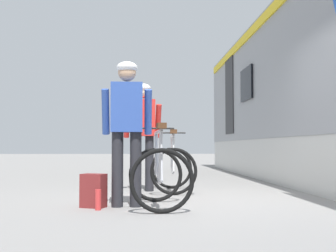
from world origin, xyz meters
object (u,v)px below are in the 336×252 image
object	(u,v)px
bicycle_near_white	(173,167)
bicycle_far_silver	(159,174)
water_bottle_by_the_backpack	(98,200)
cyclist_far_in_blue	(127,120)
backpack_on_platform	(94,191)
cyclist_near_in_red	(143,127)
water_bottle_near_the_bikes	(191,182)

from	to	relation	value
bicycle_near_white	bicycle_far_silver	world-z (taller)	same
water_bottle_by_the_backpack	cyclist_far_in_blue	bearing A→B (deg)	38.89
bicycle_near_white	backpack_on_platform	xyz separation A→B (m)	(-1.07, -1.77, -0.20)
cyclist_near_in_red	bicycle_near_white	size ratio (longest dim) A/B	1.61
cyclist_far_in_blue	water_bottle_by_the_backpack	world-z (taller)	cyclist_far_in_blue
water_bottle_near_the_bikes	water_bottle_by_the_backpack	size ratio (longest dim) A/B	0.82
backpack_on_platform	bicycle_far_silver	bearing A→B (deg)	20.66
bicycle_far_silver	water_bottle_by_the_backpack	xyz separation A→B (m)	(-0.70, -0.19, -0.28)
cyclist_far_in_blue	backpack_on_platform	world-z (taller)	cyclist_far_in_blue
backpack_on_platform	cyclist_near_in_red	bearing A→B (deg)	95.31
bicycle_near_white	water_bottle_by_the_backpack	size ratio (longest dim) A/B	4.63
cyclist_far_in_blue	water_bottle_near_the_bikes	distance (m)	2.79
cyclist_near_in_red	backpack_on_platform	bearing A→B (deg)	-107.29
cyclist_far_in_blue	backpack_on_platform	bearing A→B (deg)	-174.65
cyclist_near_in_red	bicycle_near_white	bearing A→B (deg)	-12.85
cyclist_near_in_red	bicycle_far_silver	distance (m)	2.02
bicycle_near_white	bicycle_far_silver	bearing A→B (deg)	-99.23
cyclist_near_in_red	water_bottle_near_the_bikes	bearing A→B (deg)	33.65
cyclist_near_in_red	water_bottle_near_the_bikes	distance (m)	1.40
bicycle_near_white	water_bottle_near_the_bikes	bearing A→B (deg)	61.40
backpack_on_platform	water_bottle_near_the_bikes	distance (m)	2.84
bicycle_near_white	bicycle_far_silver	size ratio (longest dim) A/B	1.00
water_bottle_near_the_bikes	bicycle_near_white	bearing A→B (deg)	-118.60
cyclist_far_in_blue	water_bottle_by_the_backpack	distance (m)	1.02
water_bottle_by_the_backpack	cyclist_near_in_red	bearing A→B (deg)	76.39
cyclist_far_in_blue	bicycle_far_silver	distance (m)	0.76
cyclist_far_in_blue	bicycle_near_white	size ratio (longest dim) A/B	1.61
cyclist_far_in_blue	bicycle_near_white	bearing A→B (deg)	68.66
cyclist_far_in_blue	bicycle_near_white	distance (m)	1.97
cyclist_far_in_blue	water_bottle_by_the_backpack	bearing A→B (deg)	-141.11
cyclist_near_in_red	cyclist_far_in_blue	bearing A→B (deg)	-96.01
bicycle_near_white	water_bottle_by_the_backpack	distance (m)	2.23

